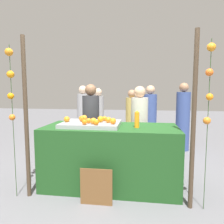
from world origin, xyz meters
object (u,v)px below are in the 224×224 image
(juice_bottle, at_px, (137,120))
(vendor_right, at_px, (139,131))
(chalkboard_sign, at_px, (96,187))
(orange_0, at_px, (96,122))
(vendor_left, at_px, (91,129))
(stall_counter, at_px, (111,156))
(orange_1, at_px, (89,121))

(juice_bottle, height_order, vendor_right, vendor_right)
(chalkboard_sign, bearing_deg, orange_0, 101.53)
(chalkboard_sign, xyz_separation_m, vendor_left, (-0.38, 1.32, 0.50))
(stall_counter, xyz_separation_m, vendor_left, (-0.49, 0.74, 0.27))
(orange_0, relative_size, orange_1, 1.01)
(orange_1, xyz_separation_m, vendor_right, (0.73, 0.89, -0.31))
(orange_1, distance_m, vendor_left, 0.94)
(stall_counter, xyz_separation_m, juice_bottle, (0.40, -0.07, 0.58))
(orange_0, xyz_separation_m, vendor_left, (-0.32, 1.02, -0.29))
(stall_counter, distance_m, juice_bottle, 0.71)
(orange_1, height_order, vendor_right, vendor_right)
(orange_1, height_order, vendor_left, vendor_left)
(stall_counter, bearing_deg, juice_bottle, -10.26)
(orange_1, distance_m, juice_bottle, 0.70)
(stall_counter, distance_m, vendor_right, 0.91)
(vendor_right, bearing_deg, vendor_left, -178.73)
(stall_counter, xyz_separation_m, orange_1, (-0.30, -0.13, 0.56))
(juice_bottle, xyz_separation_m, vendor_left, (-0.88, 0.81, -0.31))
(juice_bottle, relative_size, vendor_left, 0.16)
(orange_0, distance_m, juice_bottle, 0.59)
(juice_bottle, xyz_separation_m, chalkboard_sign, (-0.50, -0.51, -0.81))
(chalkboard_sign, bearing_deg, juice_bottle, 45.78)
(orange_1, xyz_separation_m, chalkboard_sign, (0.20, -0.45, -0.79))
(vendor_right, bearing_deg, orange_0, -119.51)
(orange_1, distance_m, vendor_right, 1.19)
(stall_counter, relative_size, orange_1, 26.82)
(stall_counter, xyz_separation_m, chalkboard_sign, (-0.10, -0.58, -0.23))
(stall_counter, height_order, vendor_right, vendor_right)
(vendor_right, bearing_deg, chalkboard_sign, -111.36)
(vendor_left, relative_size, vendor_right, 1.03)
(stall_counter, distance_m, chalkboard_sign, 0.63)
(stall_counter, relative_size, chalkboard_sign, 4.07)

